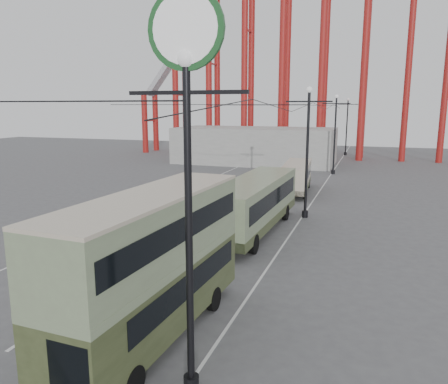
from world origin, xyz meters
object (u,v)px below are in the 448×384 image
at_px(lamp_post_near, 187,111).
at_px(double_decker_bus, 153,259).
at_px(pedestrian, 168,257).
at_px(single_decker_green, 254,203).
at_px(single_decker_cream, 296,176).

distance_m(lamp_post_near, double_decker_bus, 5.99).
bearing_deg(pedestrian, single_decker_green, -100.73).
bearing_deg(double_decker_bus, pedestrian, 114.42).
bearing_deg(single_decker_cream, single_decker_green, -96.07).
distance_m(single_decker_green, single_decker_cream, 14.13).
distance_m(lamp_post_near, single_decker_cream, 31.01).
bearing_deg(double_decker_bus, single_decker_green, 93.51).
relative_size(single_decker_green, pedestrian, 6.95).
bearing_deg(single_decker_cream, lamp_post_near, -90.57).
bearing_deg(pedestrian, double_decker_bus, 114.01).
xyz_separation_m(double_decker_bus, single_decker_green, (-0.18, 13.82, -0.94)).
distance_m(double_decker_bus, single_decker_cream, 27.97).
height_order(double_decker_bus, single_decker_cream, double_decker_bus).
height_order(single_decker_cream, pedestrian, single_decker_cream).
bearing_deg(single_decker_cream, pedestrian, -100.55).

